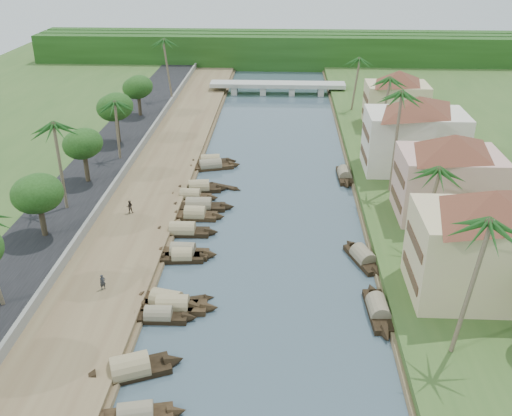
{
  "coord_description": "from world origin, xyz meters",
  "views": [
    {
      "loc": [
        1.23,
        -46.03,
        30.74
      ],
      "look_at": [
        -1.63,
        12.98,
        2.0
      ],
      "focal_mm": 40.0,
      "sensor_mm": 36.0,
      "label": 1
    }
  ],
  "objects_px": {
    "sampan_0": "(136,415)",
    "bridge": "(278,86)",
    "building_near": "(485,243)",
    "sampan_1": "(130,370)",
    "person_near": "(103,282)"
  },
  "relations": [
    {
      "from": "bridge",
      "to": "person_near",
      "type": "relative_size",
      "value": 18.37
    },
    {
      "from": "bridge",
      "to": "building_near",
      "type": "relative_size",
      "value": 1.89
    },
    {
      "from": "sampan_0",
      "to": "bridge",
      "type": "bearing_deg",
      "value": 72.67
    },
    {
      "from": "sampan_1",
      "to": "person_near",
      "type": "distance_m",
      "value": 11.43
    },
    {
      "from": "building_near",
      "to": "person_near",
      "type": "distance_m",
      "value": 34.41
    },
    {
      "from": "sampan_0",
      "to": "building_near",
      "type": "bearing_deg",
      "value": 16.95
    },
    {
      "from": "bridge",
      "to": "building_near",
      "type": "xyz_separation_m",
      "value": [
        18.99,
        -74.0,
        4.66
      ]
    },
    {
      "from": "building_near",
      "to": "bridge",
      "type": "bearing_deg",
      "value": 104.39
    },
    {
      "from": "sampan_1",
      "to": "sampan_0",
      "type": "bearing_deg",
      "value": -93.66
    },
    {
      "from": "bridge",
      "to": "building_near",
      "type": "distance_m",
      "value": 76.54
    },
    {
      "from": "sampan_0",
      "to": "sampan_1",
      "type": "bearing_deg",
      "value": 96.76
    },
    {
      "from": "bridge",
      "to": "sampan_1",
      "type": "bearing_deg",
      "value": -96.77
    },
    {
      "from": "bridge",
      "to": "sampan_1",
      "type": "distance_m",
      "value": 85.26
    },
    {
      "from": "bridge",
      "to": "person_near",
      "type": "bearing_deg",
      "value": -101.45
    },
    {
      "from": "sampan_0",
      "to": "person_near",
      "type": "distance_m",
      "value": 16.12
    }
  ]
}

